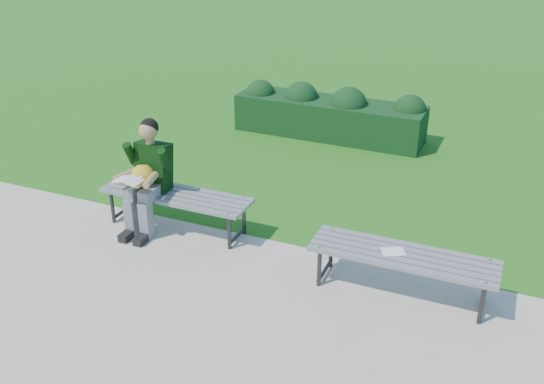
{
  "coord_description": "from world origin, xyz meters",
  "views": [
    {
      "loc": [
        2.53,
        -5.52,
        3.55
      ],
      "look_at": [
        0.23,
        -0.1,
        0.69
      ],
      "focal_mm": 40.0,
      "sensor_mm": 36.0,
      "label": 1
    }
  ],
  "objects_px": {
    "seated_boy": "(147,173)",
    "paper_sheet": "(393,252)",
    "hedge": "(329,113)",
    "bench_left": "(176,198)",
    "bench_right": "(403,259)"
  },
  "relations": [
    {
      "from": "hedge",
      "to": "bench_left",
      "type": "bearing_deg",
      "value": -100.09
    },
    {
      "from": "bench_left",
      "to": "paper_sheet",
      "type": "xyz_separation_m",
      "value": [
        2.61,
        -0.29,
        0.06
      ]
    },
    {
      "from": "hedge",
      "to": "paper_sheet",
      "type": "height_order",
      "value": "hedge"
    },
    {
      "from": "hedge",
      "to": "bench_right",
      "type": "distance_m",
      "value": 4.49
    },
    {
      "from": "bench_left",
      "to": "bench_right",
      "type": "height_order",
      "value": "same"
    },
    {
      "from": "hedge",
      "to": "bench_left",
      "type": "xyz_separation_m",
      "value": [
        -0.66,
        -3.71,
        0.03
      ]
    },
    {
      "from": "hedge",
      "to": "bench_right",
      "type": "xyz_separation_m",
      "value": [
        2.05,
        -4.0,
        0.03
      ]
    },
    {
      "from": "bench_right",
      "to": "seated_boy",
      "type": "xyz_separation_m",
      "value": [
        -3.01,
        0.19,
        0.3
      ]
    },
    {
      "from": "hedge",
      "to": "bench_left",
      "type": "relative_size",
      "value": 1.72
    },
    {
      "from": "bench_right",
      "to": "bench_left",
      "type": "bearing_deg",
      "value": 173.96
    },
    {
      "from": "seated_boy",
      "to": "hedge",
      "type": "bearing_deg",
      "value": 75.84
    },
    {
      "from": "hedge",
      "to": "seated_boy",
      "type": "xyz_separation_m",
      "value": [
        -0.96,
        -3.81,
        0.33
      ]
    },
    {
      "from": "seated_boy",
      "to": "paper_sheet",
      "type": "bearing_deg",
      "value": -3.72
    },
    {
      "from": "hedge",
      "to": "bench_left",
      "type": "height_order",
      "value": "hedge"
    },
    {
      "from": "seated_boy",
      "to": "paper_sheet",
      "type": "xyz_separation_m",
      "value": [
        2.91,
        -0.19,
        -0.24
      ]
    }
  ]
}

